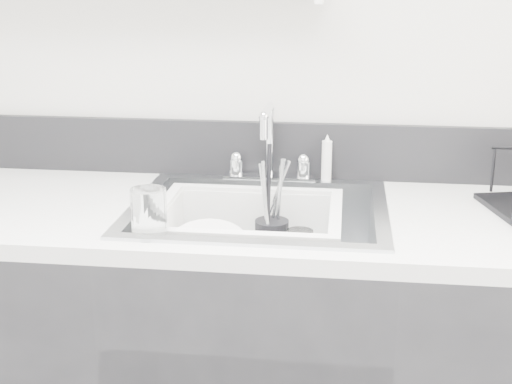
# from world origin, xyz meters

# --- Properties ---
(counter_run) EXTENTS (3.20, 0.62, 0.92)m
(counter_run) POSITION_xyz_m (0.00, 1.19, 0.46)
(counter_run) COLOR black
(counter_run) RESTS_ON ground
(backsplash) EXTENTS (3.20, 0.02, 0.16)m
(backsplash) POSITION_xyz_m (0.00, 1.49, 1.00)
(backsplash) COLOR black
(backsplash) RESTS_ON counter_run
(sink) EXTENTS (0.64, 0.52, 0.20)m
(sink) POSITION_xyz_m (0.00, 1.19, 0.83)
(sink) COLOR silver
(sink) RESTS_ON counter_run
(faucet) EXTENTS (0.26, 0.18, 0.23)m
(faucet) POSITION_xyz_m (0.00, 1.44, 0.98)
(faucet) COLOR silver
(faucet) RESTS_ON counter_run
(side_sprayer) EXTENTS (0.03, 0.03, 0.14)m
(side_sprayer) POSITION_xyz_m (0.16, 1.44, 0.99)
(side_sprayer) COLOR silver
(side_sprayer) RESTS_ON counter_run
(wash_tub) EXTENTS (0.52, 0.45, 0.18)m
(wash_tub) POSITION_xyz_m (-0.02, 1.17, 0.84)
(wash_tub) COLOR silver
(wash_tub) RESTS_ON sink
(plate_stack) EXTENTS (0.26, 0.26, 0.10)m
(plate_stack) POSITION_xyz_m (-0.11, 1.14, 0.79)
(plate_stack) COLOR white
(plate_stack) RESTS_ON wash_tub
(utensil_cup) EXTENTS (0.09, 0.09, 0.29)m
(utensil_cup) POSITION_xyz_m (0.03, 1.23, 0.83)
(utensil_cup) COLOR black
(utensil_cup) RESTS_ON wash_tub
(ladle) EXTENTS (0.26, 0.22, 0.07)m
(ladle) POSITION_xyz_m (-0.05, 1.19, 0.80)
(ladle) COLOR silver
(ladle) RESTS_ON wash_tub
(tumbler_in_tub) EXTENTS (0.09, 0.09, 0.10)m
(tumbler_in_tub) POSITION_xyz_m (0.10, 1.19, 0.82)
(tumbler_in_tub) COLOR white
(tumbler_in_tub) RESTS_ON wash_tub
(tumbler_counter) EXTENTS (0.11, 0.11, 0.11)m
(tumbler_counter) POSITION_xyz_m (-0.22, 0.97, 0.98)
(tumbler_counter) COLOR white
(tumbler_counter) RESTS_ON counter_run
(bowl_small) EXTENTS (0.12, 0.12, 0.03)m
(bowl_small) POSITION_xyz_m (0.08, 1.13, 0.78)
(bowl_small) COLOR white
(bowl_small) RESTS_ON wash_tub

